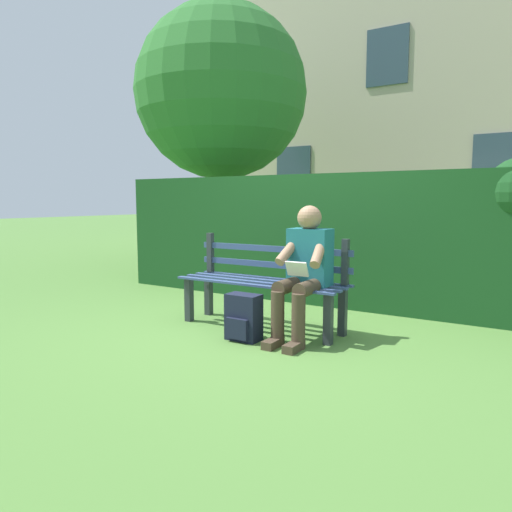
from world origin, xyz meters
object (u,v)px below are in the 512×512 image
at_px(tree, 218,98).
at_px(backpack, 243,318).
at_px(person_seated, 304,268).
at_px(park_bench, 265,283).

relative_size(tree, backpack, 11.17).
height_order(person_seated, tree, tree).
distance_m(park_bench, tree, 5.00).
height_order(park_bench, backpack, park_bench).
relative_size(park_bench, person_seated, 1.43).
xyz_separation_m(tree, backpack, (-2.94, 3.64, -2.87)).
distance_m(park_bench, backpack, 0.55).
bearing_deg(person_seated, tree, -44.45).
xyz_separation_m(park_bench, person_seated, (-0.51, 0.16, 0.20)).
bearing_deg(person_seated, park_bench, -17.98).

